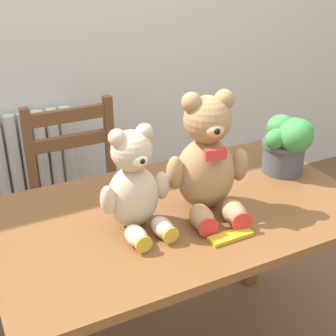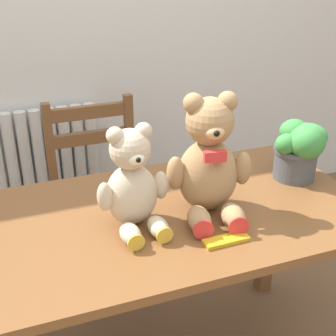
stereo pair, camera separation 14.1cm
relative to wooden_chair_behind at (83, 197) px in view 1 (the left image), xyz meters
The scene contains 7 objects.
radiator 0.49m from the wooden_chair_behind, 113.20° to the left, with size 0.57×0.10×0.73m.
dining_table 0.75m from the wooden_chair_behind, 80.30° to the right, with size 1.20×0.71×0.72m.
wooden_chair_behind is the anchor object (origin of this frame).
teddy_bear_left 0.86m from the wooden_chair_behind, 93.55° to the right, with size 0.22×0.23×0.32m.
teddy_bear_right 0.90m from the wooden_chair_behind, 74.95° to the right, with size 0.27×0.29×0.39m.
potted_plant 0.98m from the wooden_chair_behind, 47.39° to the right, with size 0.21×0.19×0.21m.
chocolate_bar 0.99m from the wooden_chair_behind, 79.32° to the right, with size 0.14×0.04×0.01m, color gold.
Camera 1 is at (-0.63, -0.79, 1.51)m, focal length 50.00 mm.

